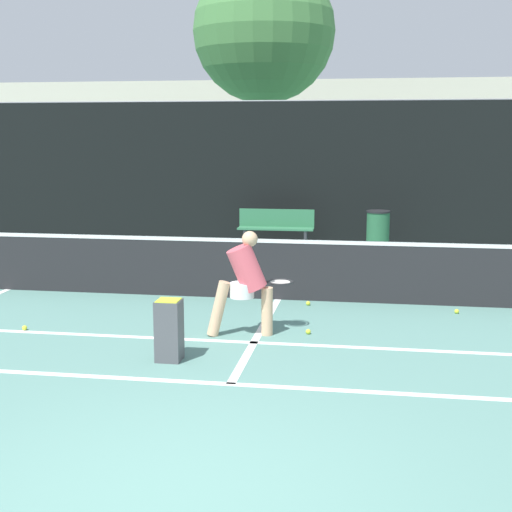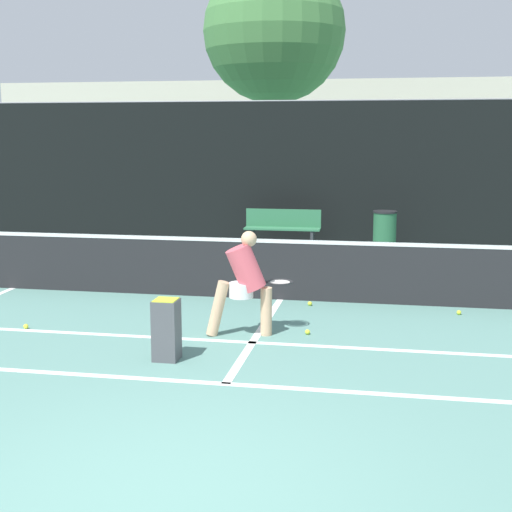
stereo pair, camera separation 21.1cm
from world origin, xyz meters
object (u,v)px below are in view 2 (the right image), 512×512
object	(u,v)px
player_practicing	(245,280)
parked_car	(242,203)
courtside_bench	(283,227)
trash_bin	(385,232)
ball_hopper	(166,328)

from	to	relation	value
player_practicing	parked_car	distance (m)	10.97
courtside_bench	parked_car	bearing A→B (deg)	113.83
courtside_bench	parked_car	xyz separation A→B (m)	(-1.69, 3.74, 0.13)
player_practicing	trash_bin	xyz separation A→B (m)	(1.72, 6.77, -0.27)
trash_bin	player_practicing	bearing A→B (deg)	-104.24
player_practicing	parked_car	xyz separation A→B (m)	(-2.23, 10.75, -0.12)
parked_car	courtside_bench	bearing A→B (deg)	-65.67
ball_hopper	parked_car	distance (m)	11.99
ball_hopper	trash_bin	xyz separation A→B (m)	(2.40, 7.91, 0.08)
player_practicing	ball_hopper	size ratio (longest dim) A/B	1.91
courtside_bench	ball_hopper	bearing A→B (deg)	-91.55
player_practicing	parked_car	bearing A→B (deg)	89.61
player_practicing	courtside_bench	xyz separation A→B (m)	(-0.54, 7.00, -0.25)
ball_hopper	courtside_bench	world-z (taller)	courtside_bench
ball_hopper	trash_bin	bearing A→B (deg)	73.11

